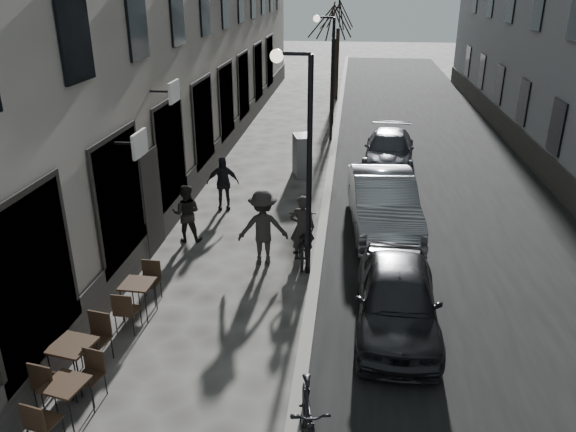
% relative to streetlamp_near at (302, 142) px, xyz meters
% --- Properties ---
extents(road, '(7.30, 60.00, 0.00)m').
position_rel_streetlamp_near_xyz_m(road, '(4.02, 10.00, -3.16)').
color(road, black).
rests_on(road, ground).
extents(kerb, '(0.25, 60.00, 0.12)m').
position_rel_streetlamp_near_xyz_m(kerb, '(0.37, 10.00, -3.10)').
color(kerb, gray).
rests_on(kerb, ground).
extents(streetlamp_near, '(0.90, 0.28, 5.09)m').
position_rel_streetlamp_near_xyz_m(streetlamp_near, '(0.00, 0.00, 0.00)').
color(streetlamp_near, black).
rests_on(streetlamp_near, ground).
extents(streetlamp_far, '(0.90, 0.28, 5.09)m').
position_rel_streetlamp_near_xyz_m(streetlamp_far, '(0.00, 12.00, 0.00)').
color(streetlamp_far, black).
rests_on(streetlamp_far, ground).
extents(tree_near, '(2.40, 2.40, 5.70)m').
position_rel_streetlamp_near_xyz_m(tree_near, '(0.07, 15.00, 1.50)').
color(tree_near, black).
rests_on(tree_near, ground).
extents(tree_far, '(2.40, 2.40, 5.70)m').
position_rel_streetlamp_near_xyz_m(tree_far, '(0.07, 21.00, 1.50)').
color(tree_far, black).
rests_on(tree_far, ground).
extents(bistro_set_a, '(0.69, 1.48, 0.85)m').
position_rel_streetlamp_near_xyz_m(bistro_set_a, '(-3.12, -5.23, -2.72)').
color(bistro_set_a, black).
rests_on(bistro_set_a, ground).
extents(bistro_set_b, '(0.76, 1.66, 0.95)m').
position_rel_streetlamp_near_xyz_m(bistro_set_b, '(-3.41, -4.39, -2.67)').
color(bistro_set_b, black).
rests_on(bistro_set_b, ground).
extents(bistro_set_c, '(0.64, 1.52, 0.89)m').
position_rel_streetlamp_near_xyz_m(bistro_set_c, '(-3.10, -2.21, -2.70)').
color(bistro_set_c, black).
rests_on(bistro_set_c, ground).
extents(utility_cabinet, '(0.77, 1.07, 1.44)m').
position_rel_streetlamp_near_xyz_m(utility_cabinet, '(-0.63, 7.13, -2.44)').
color(utility_cabinet, slate).
rests_on(utility_cabinet, ground).
extents(bicycle, '(0.83, 1.99, 1.02)m').
position_rel_streetlamp_near_xyz_m(bicycle, '(-0.03, 0.69, -2.65)').
color(bicycle, black).
rests_on(bicycle, ground).
extents(cyclist_rider, '(0.64, 0.45, 1.67)m').
position_rel_streetlamp_near_xyz_m(cyclist_rider, '(-0.03, 0.69, -2.32)').
color(cyclist_rider, '#2A2724').
rests_on(cyclist_rider, ground).
extents(pedestrian_near, '(0.80, 0.64, 1.55)m').
position_rel_streetlamp_near_xyz_m(pedestrian_near, '(-3.12, 1.41, -2.39)').
color(pedestrian_near, black).
rests_on(pedestrian_near, ground).
extents(pedestrian_mid, '(1.32, 0.91, 1.86)m').
position_rel_streetlamp_near_xyz_m(pedestrian_mid, '(-0.94, 0.39, -2.23)').
color(pedestrian_mid, '#282623').
rests_on(pedestrian_mid, ground).
extents(pedestrian_far, '(1.01, 0.55, 1.63)m').
position_rel_streetlamp_near_xyz_m(pedestrian_far, '(-2.68, 3.72, -2.35)').
color(pedestrian_far, black).
rests_on(pedestrian_far, ground).
extents(car_near, '(1.70, 4.00, 1.35)m').
position_rel_streetlamp_near_xyz_m(car_near, '(2.08, -2.05, -2.49)').
color(car_near, black).
rests_on(car_near, ground).
extents(car_mid, '(2.01, 4.83, 1.55)m').
position_rel_streetlamp_near_xyz_m(car_mid, '(1.99, 2.79, -2.38)').
color(car_mid, '#9899A0').
rests_on(car_mid, ground).
extents(car_far, '(2.13, 4.47, 1.26)m').
position_rel_streetlamp_near_xyz_m(car_far, '(2.45, 8.50, -2.53)').
color(car_far, '#3A3C45').
rests_on(car_far, ground).
extents(moped, '(0.82, 1.92, 1.12)m').
position_rel_streetlamp_near_xyz_m(moped, '(0.62, -5.46, -2.60)').
color(moped, black).
rests_on(moped, ground).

